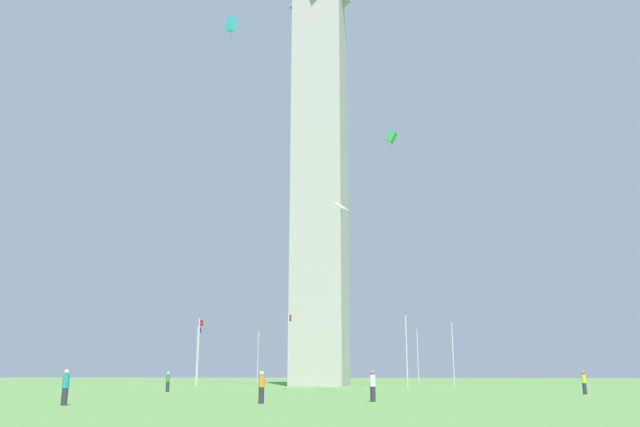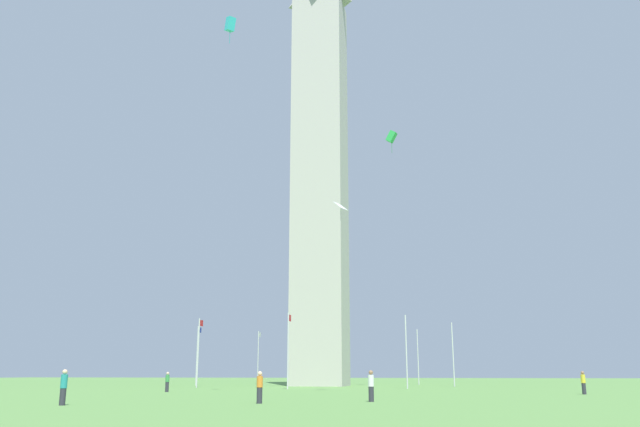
# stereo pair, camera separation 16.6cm
# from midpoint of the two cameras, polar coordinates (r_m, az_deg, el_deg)

# --- Properties ---
(ground_plane) EXTENTS (260.00, 260.00, 0.00)m
(ground_plane) POSITION_cam_midpoint_polar(r_m,az_deg,el_deg) (79.21, -0.06, -15.08)
(ground_plane) COLOR #609347
(obelisk_monument) EXTENTS (6.39, 6.39, 58.10)m
(obelisk_monument) POSITION_cam_midpoint_polar(r_m,az_deg,el_deg) (83.84, -0.06, 5.18)
(obelisk_monument) COLOR #B7B2A8
(obelisk_monument) RESTS_ON ground
(flagpole_n) EXTENTS (1.12, 0.14, 7.27)m
(flagpole_n) POSITION_cam_midpoint_polar(r_m,az_deg,el_deg) (94.79, 1.87, -12.47)
(flagpole_n) COLOR silver
(flagpole_n) RESTS_ON ground
(flagpole_ne) EXTENTS (1.12, 0.14, 7.27)m
(flagpole_ne) POSITION_cam_midpoint_polar(r_m,az_deg,el_deg) (92.82, -5.58, -12.38)
(flagpole_ne) COLOR silver
(flagpole_ne) RESTS_ON ground
(flagpole_e) EXTENTS (1.12, 0.14, 7.27)m
(flagpole_e) POSITION_cam_midpoint_polar(r_m,az_deg,el_deg) (83.83, -10.91, -12.03)
(flagpole_e) COLOR silver
(flagpole_e) RESTS_ON ground
(flagpole_se) EXTENTS (1.12, 0.14, 7.27)m
(flagpole_se) POSITION_cam_midpoint_polar(r_m,az_deg,el_deg) (71.78, -10.81, -11.75)
(flagpole_se) COLOR silver
(flagpole_se) RESTS_ON ground
(flagpole_s) EXTENTS (1.12, 0.14, 7.27)m
(flagpole_s) POSITION_cam_midpoint_polar(r_m,az_deg,el_deg) (63.93, -2.89, -11.73)
(flagpole_s) COLOR silver
(flagpole_s) RESTS_ON ground
(flagpole_sw) EXTENTS (1.12, 0.14, 7.27)m
(flagpole_sw) POSITION_cam_midpoint_polar(r_m,az_deg,el_deg) (66.76, 7.62, -11.72)
(flagpole_sw) COLOR silver
(flagpole_sw) RESTS_ON ground
(flagpole_w) EXTENTS (1.12, 0.14, 7.27)m
(flagpole_w) POSITION_cam_midpoint_polar(r_m,az_deg,el_deg) (77.74, 11.66, -11.87)
(flagpole_w) COLOR silver
(flagpole_w) RESTS_ON ground
(flagpole_nw) EXTENTS (1.12, 0.14, 7.27)m
(flagpole_nw) POSITION_cam_midpoint_polar(r_m,az_deg,el_deg) (88.99, 8.62, -12.22)
(flagpole_nw) COLOR silver
(flagpole_nw) RESTS_ON ground
(person_teal_shirt) EXTENTS (0.32, 0.32, 1.69)m
(person_teal_shirt) POSITION_cam_midpoint_polar(r_m,az_deg,el_deg) (34.41, -21.83, -14.15)
(person_teal_shirt) COLOR #2D2D38
(person_teal_shirt) RESTS_ON ground
(person_white_shirt) EXTENTS (0.32, 0.32, 1.66)m
(person_white_shirt) POSITION_cam_midpoint_polar(r_m,az_deg,el_deg) (36.23, 4.57, -15.04)
(person_white_shirt) COLOR #2D2D38
(person_white_shirt) RESTS_ON ground
(person_orange_shirt) EXTENTS (0.32, 0.32, 1.61)m
(person_orange_shirt) POSITION_cam_midpoint_polar(r_m,az_deg,el_deg) (34.20, -5.37, -15.14)
(person_orange_shirt) COLOR #2D2D38
(person_orange_shirt) RESTS_ON ground
(person_yellow_shirt) EXTENTS (0.32, 0.32, 1.65)m
(person_yellow_shirt) POSITION_cam_midpoint_polar(r_m,az_deg,el_deg) (52.11, 22.33, -13.75)
(person_yellow_shirt) COLOR #2D2D38
(person_yellow_shirt) RESTS_ON ground
(person_green_shirt) EXTENTS (0.32, 0.32, 1.60)m
(person_green_shirt) POSITION_cam_midpoint_polar(r_m,az_deg,el_deg) (55.95, -13.46, -14.36)
(person_green_shirt) COLOR #2D2D38
(person_green_shirt) RESTS_ON ground
(kite_green_box) EXTENTS (1.03, 1.43, 2.75)m
(kite_green_box) POSITION_cam_midpoint_polar(r_m,az_deg,el_deg) (76.33, 6.32, 6.79)
(kite_green_box) COLOR green
(kite_white_diamond) EXTENTS (1.35, 1.22, 1.90)m
(kite_white_diamond) POSITION_cam_midpoint_polar(r_m,az_deg,el_deg) (54.42, 1.82, 0.60)
(kite_white_diamond) COLOR white
(kite_cyan_box) EXTENTS (1.00, 1.02, 2.24)m
(kite_cyan_box) POSITION_cam_midpoint_polar(r_m,az_deg,el_deg) (52.89, -8.00, 16.32)
(kite_cyan_box) COLOR #33C6D1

